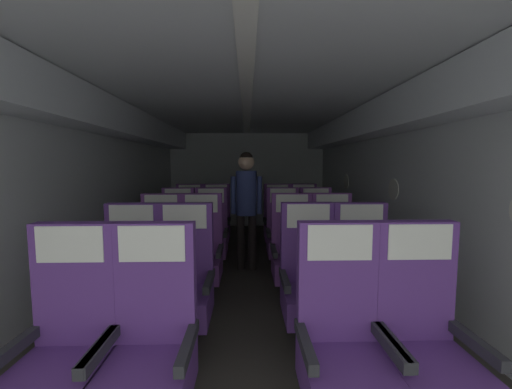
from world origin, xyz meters
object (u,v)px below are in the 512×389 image
(seat_a_right_aisle, at_px, (424,345))
(seat_b_right_aisle, at_px, (364,284))
(seat_a_left_window, at_px, (66,351))
(seat_e_left_aisle, at_px, (216,224))
(seat_c_right_window, at_px, (293,253))
(seat_b_right_window, at_px, (309,283))
(seat_a_right_window, at_px, (342,347))
(seat_d_right_aisle, at_px, (317,235))
(seat_d_right_window, at_px, (283,235))
(seat_b_left_aisle, at_px, (184,285))
(seat_c_right_aisle, at_px, (333,253))
(flight_attendant, at_px, (246,198))
(seat_b_left_window, at_px, (130,286))
(seat_e_right_aisle, at_px, (304,223))
(seat_c_left_aisle, at_px, (201,254))
(seat_e_left_window, at_px, (189,224))
(seat_d_left_window, at_px, (177,236))
(seat_e_right_window, at_px, (278,223))
(seat_d_left_aisle, at_px, (211,236))
(seat_c_left_window, at_px, (160,255))
(seat_a_left_aisle, at_px, (150,349))

(seat_a_right_aisle, xyz_separation_m, seat_b_right_aisle, (-0.00, 0.89, 0.00))
(seat_a_left_window, bearing_deg, seat_e_left_aisle, 83.12)
(seat_c_right_window, bearing_deg, seat_b_right_window, -89.17)
(seat_a_right_window, bearing_deg, seat_c_right_window, 90.37)
(seat_d_right_aisle, distance_m, seat_e_left_aisle, 1.76)
(seat_d_right_window, bearing_deg, seat_c_right_window, -90.06)
(seat_b_left_aisle, height_order, seat_c_right_aisle, same)
(seat_a_left_window, height_order, seat_a_right_aisle, same)
(seat_a_right_aisle, height_order, flight_attendant, flight_attendant)
(seat_b_left_window, xyz_separation_m, seat_b_left_aisle, (0.44, 0.00, 0.00))
(seat_a_left_window, distance_m, seat_c_right_aisle, 2.63)
(seat_d_right_window, distance_m, seat_e_left_aisle, 1.38)
(seat_a_right_window, xyz_separation_m, seat_e_right_aisle, (0.45, 3.62, 0.00))
(seat_e_right_aisle, bearing_deg, seat_b_right_window, -99.38)
(seat_a_left_window, distance_m, seat_c_left_aisle, 1.86)
(seat_b_right_aisle, xyz_separation_m, flight_attendant, (-0.97, 1.78, 0.54))
(seat_c_right_aisle, bearing_deg, seat_b_left_window, -155.00)
(seat_a_left_window, xyz_separation_m, seat_e_left_window, (-0.01, 3.60, 0.00))
(seat_c_right_window, distance_m, seat_d_left_window, 1.74)
(seat_c_left_aisle, height_order, seat_e_right_window, same)
(seat_d_left_window, distance_m, seat_e_left_aisle, 1.01)
(seat_e_left_aisle, bearing_deg, seat_a_right_window, -73.99)
(seat_b_right_aisle, distance_m, seat_d_right_aisle, 1.81)
(seat_c_right_aisle, distance_m, seat_e_right_aisle, 1.82)
(seat_b_left_window, height_order, seat_d_left_aisle, same)
(seat_c_right_aisle, xyz_separation_m, seat_e_right_aisle, (0.00, 1.82, 0.00))
(seat_a_right_window, xyz_separation_m, seat_c_left_window, (-1.47, 1.80, 0.00))
(seat_b_right_window, xyz_separation_m, seat_c_left_aisle, (-1.03, 0.89, 0.00))
(seat_a_left_aisle, bearing_deg, seat_e_right_aisle, 67.70)
(flight_attendant, bearing_deg, seat_c_right_aisle, -25.25)
(seat_b_right_aisle, height_order, flight_attendant, flight_attendant)
(seat_c_right_aisle, relative_size, seat_d_left_window, 1.00)
(seat_a_left_aisle, distance_m, seat_b_left_aisle, 0.90)
(seat_e_right_window, bearing_deg, seat_d_left_window, -149.22)
(seat_c_left_aisle, relative_size, seat_d_left_window, 1.00)
(seat_c_right_window, bearing_deg, seat_a_left_window, -129.16)
(seat_e_right_aisle, bearing_deg, seat_c_right_window, -104.18)
(seat_c_right_window, relative_size, seat_e_left_aisle, 1.00)
(seat_c_left_window, height_order, seat_e_left_aisle, same)
(seat_a_left_window, distance_m, seat_a_right_aisle, 1.93)
(seat_e_left_aisle, height_order, seat_e_right_aisle, same)
(seat_b_left_window, height_order, seat_c_left_window, same)
(seat_d_left_aisle, bearing_deg, seat_c_left_window, -115.88)
(seat_b_left_window, xyz_separation_m, seat_d_right_aisle, (1.93, 1.80, 0.00))
(seat_d_right_aisle, height_order, seat_e_left_window, same)
(seat_d_right_window, xyz_separation_m, seat_e_right_aisle, (0.46, 0.91, 0.00))
(seat_c_left_window, distance_m, seat_c_right_window, 1.46)
(seat_e_right_aisle, bearing_deg, seat_a_left_aisle, -112.30)
(seat_e_left_window, bearing_deg, seat_b_left_aisle, -80.43)
(seat_c_left_window, bearing_deg, flight_attendant, 42.71)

